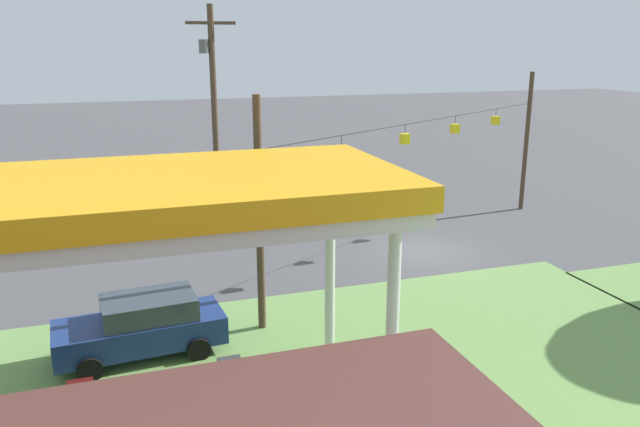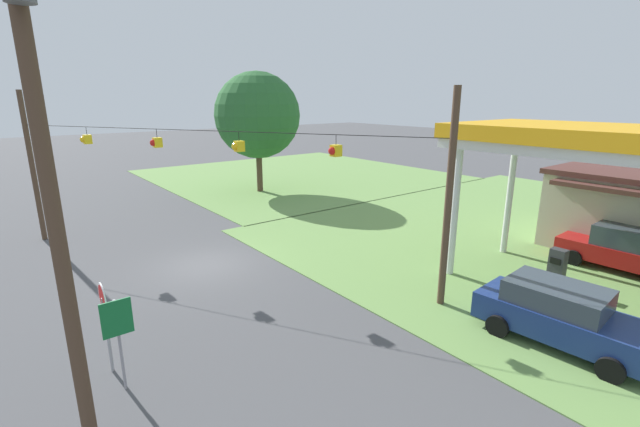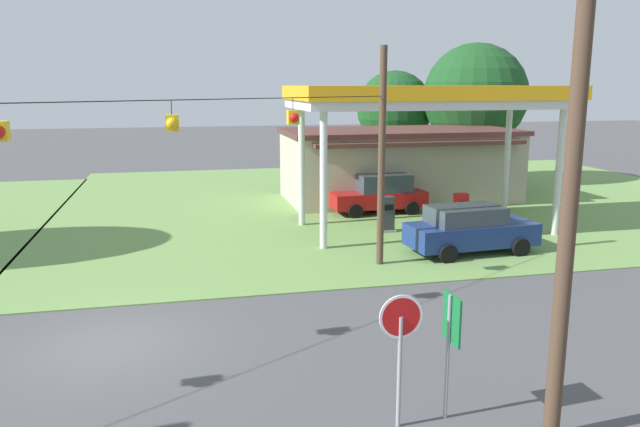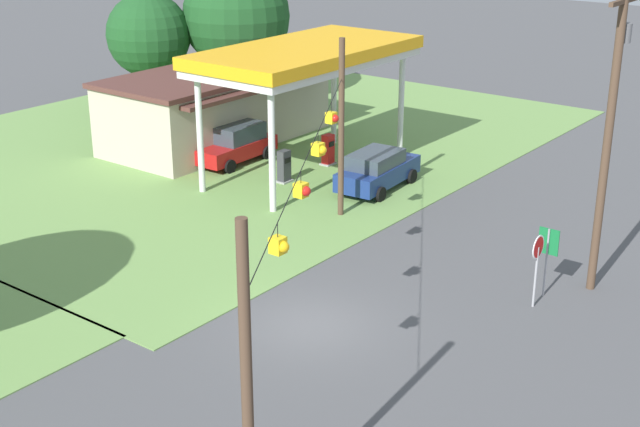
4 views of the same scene
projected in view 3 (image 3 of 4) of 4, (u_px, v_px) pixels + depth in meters
The scene contains 14 objects.
ground_plane at pixel (110, 345), 14.85m from camera, with size 160.00×160.00×0.00m, color #4C4C4F.
grass_verge_station_corner at pixel (408, 199), 33.81m from camera, with size 36.00×28.00×0.04m, color #6B934C.
gas_station_canopy at pixel (428, 99), 25.45m from camera, with size 11.17×5.51×6.05m.
gas_station_store at pixel (399, 164), 33.28m from camera, with size 12.20×6.56×3.78m.
fuel_pump_near at pixel (387, 215), 26.05m from camera, with size 0.71×0.56×1.53m.
fuel_pump_far at pixel (461, 212), 26.78m from camera, with size 0.71×0.56×1.53m.
car_at_pumps_front at pixel (470, 229), 22.71m from camera, with size 4.84×2.39×1.78m.
car_at_pumps_rear at pixel (379, 193), 29.91m from camera, with size 4.59×2.21×1.90m.
stop_sign_roadside at pixel (400, 332), 10.96m from camera, with size 0.80×0.08×2.50m.
route_sign at pixel (450, 331), 11.27m from camera, with size 0.10×0.70×2.40m.
utility_pole_main at pixel (580, 103), 9.80m from camera, with size 2.20×0.44×10.41m.
signal_span_gantry at pixel (98, 178), 14.02m from camera, with size 17.04×10.24×7.33m.
tree_behind_station at pixel (395, 109), 40.54m from camera, with size 4.89×4.89×7.00m.
tree_far_back at pixel (475, 96), 38.15m from camera, with size 6.36×6.36×8.60m.
Camera 3 is at (1.75, -14.68, 6.08)m, focal length 35.00 mm.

